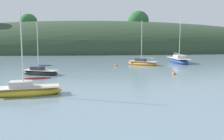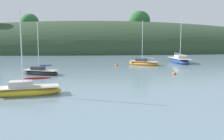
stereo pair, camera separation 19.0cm
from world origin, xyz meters
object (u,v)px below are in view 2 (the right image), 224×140
object	(u,v)px
sailboat_yellow_far	(26,90)
mooring_buoy_channel	(174,74)
sailboat_black_sloop	(143,63)
sailboat_cream_ketch	(41,72)
sailboat_red_portside	(179,60)
mooring_buoy_inner	(117,65)

from	to	relation	value
sailboat_yellow_far	mooring_buoy_channel	distance (m)	18.52
sailboat_black_sloop	sailboat_yellow_far	world-z (taller)	sailboat_black_sloop
sailboat_cream_ketch	sailboat_black_sloop	bearing A→B (deg)	32.68
sailboat_red_portside	mooring_buoy_channel	world-z (taller)	sailboat_red_portside
sailboat_black_sloop	sailboat_red_portside	world-z (taller)	sailboat_red_portside
sailboat_yellow_far	mooring_buoy_channel	size ratio (longest dim) A/B	12.83
sailboat_black_sloop	sailboat_cream_ketch	xyz separation A→B (m)	(-15.12, -9.70, -0.01)
mooring_buoy_inner	sailboat_yellow_far	bearing A→B (deg)	-115.40
sailboat_black_sloop	sailboat_cream_ketch	world-z (taller)	sailboat_black_sloop
sailboat_yellow_far	mooring_buoy_inner	xyz separation A→B (m)	(9.50, 20.00, -0.23)
sailboat_red_portside	sailboat_cream_ketch	xyz separation A→B (m)	(-22.43, -12.71, -0.12)
sailboat_red_portside	mooring_buoy_inner	bearing A→B (deg)	-161.02
sailboat_black_sloop	mooring_buoy_channel	xyz separation A→B (m)	(1.57, -11.28, -0.21)
sailboat_black_sloop	mooring_buoy_inner	distance (m)	4.77
sailboat_red_portside	mooring_buoy_inner	size ratio (longest dim) A/B	16.25
mooring_buoy_channel	mooring_buoy_inner	xyz separation A→B (m)	(-6.21, 10.18, 0.00)
sailboat_yellow_far	mooring_buoy_channel	bearing A→B (deg)	32.02
sailboat_yellow_far	mooring_buoy_channel	world-z (taller)	sailboat_yellow_far
mooring_buoy_inner	sailboat_black_sloop	bearing A→B (deg)	13.30
sailboat_black_sloop	sailboat_red_portside	size ratio (longest dim) A/B	0.86
sailboat_yellow_far	mooring_buoy_inner	bearing A→B (deg)	64.60
sailboat_black_sloop	sailboat_yellow_far	size ratio (longest dim) A/B	1.09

